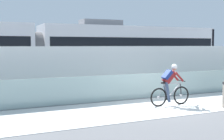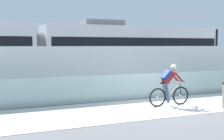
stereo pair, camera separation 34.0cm
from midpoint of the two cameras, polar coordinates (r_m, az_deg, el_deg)
ground_plane at (r=11.54m, az=11.15°, el=-6.91°), size 200.00×200.00×0.00m
bike_path_deck at (r=11.54m, az=11.15°, el=-6.88°), size 32.00×3.20×0.01m
glass_parapet at (r=13.00m, az=6.64°, el=-3.12°), size 32.00×0.05×1.08m
concrete_barrier_wall at (r=14.52m, az=3.18°, el=0.13°), size 32.00×0.36×2.28m
tram_rail_near at (r=16.90m, az=-0.52°, el=-3.08°), size 32.00×0.08×0.01m
tram_rail_far at (r=18.23m, az=-2.23°, el=-2.50°), size 32.00×0.08×0.01m
tram at (r=16.43m, az=-13.60°, el=3.17°), size 22.56×2.54×3.81m
cyclist_on_bike at (r=11.50m, az=11.92°, el=-2.92°), size 1.77×0.58×1.61m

